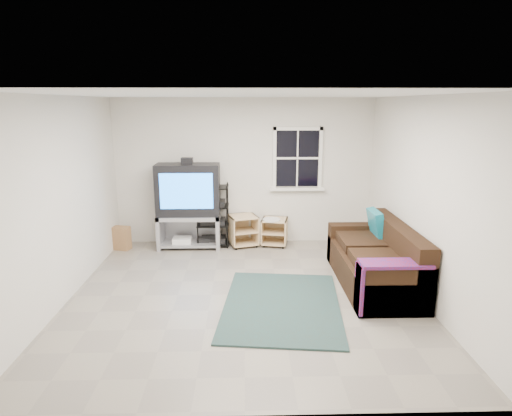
{
  "coord_description": "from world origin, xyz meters",
  "views": [
    {
      "loc": [
        0.01,
        -5.31,
        2.5
      ],
      "look_at": [
        0.16,
        0.4,
        1.1
      ],
      "focal_mm": 30.0,
      "sensor_mm": 36.0,
      "label": 1
    }
  ],
  "objects_px": {
    "av_rack": "(213,219)",
    "sofa": "(376,262)",
    "tv_unit": "(189,199)",
    "side_table_right": "(274,229)",
    "side_table_left": "(243,229)"
  },
  "relations": [
    {
      "from": "av_rack",
      "to": "sofa",
      "type": "relative_size",
      "value": 0.54
    },
    {
      "from": "tv_unit",
      "to": "side_table_right",
      "type": "bearing_deg",
      "value": 2.83
    },
    {
      "from": "av_rack",
      "to": "sofa",
      "type": "distance_m",
      "value": 3.0
    },
    {
      "from": "av_rack",
      "to": "side_table_left",
      "type": "height_order",
      "value": "av_rack"
    },
    {
      "from": "tv_unit",
      "to": "side_table_right",
      "type": "height_order",
      "value": "tv_unit"
    },
    {
      "from": "tv_unit",
      "to": "sofa",
      "type": "relative_size",
      "value": 0.78
    },
    {
      "from": "tv_unit",
      "to": "side_table_left",
      "type": "xyz_separation_m",
      "value": [
        0.94,
        0.07,
        -0.58
      ]
    },
    {
      "from": "side_table_left",
      "to": "side_table_right",
      "type": "height_order",
      "value": "side_table_left"
    },
    {
      "from": "side_table_right",
      "to": "sofa",
      "type": "height_order",
      "value": "sofa"
    },
    {
      "from": "av_rack",
      "to": "side_table_right",
      "type": "xyz_separation_m",
      "value": [
        1.1,
        0.01,
        -0.2
      ]
    },
    {
      "from": "tv_unit",
      "to": "av_rack",
      "type": "bearing_deg",
      "value": 9.55
    },
    {
      "from": "side_table_left",
      "to": "tv_unit",
      "type": "bearing_deg",
      "value": -175.45
    },
    {
      "from": "side_table_left",
      "to": "av_rack",
      "type": "bearing_deg",
      "value": -179.43
    },
    {
      "from": "av_rack",
      "to": "side_table_right",
      "type": "height_order",
      "value": "av_rack"
    },
    {
      "from": "tv_unit",
      "to": "side_table_left",
      "type": "height_order",
      "value": "tv_unit"
    }
  ]
}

